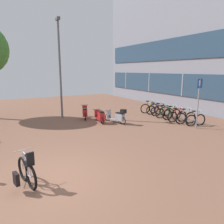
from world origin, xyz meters
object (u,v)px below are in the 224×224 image
object	(u,v)px
bicycle_rack_07	(149,108)
parking_sign	(198,98)
bicycle_rack_03	(172,114)
lamp_post	(60,64)
bicycle_rack_00	(195,120)
bicycle_rack_02	(177,116)
scooter_mid	(100,116)
bicycle_rack_04	(165,113)
bicycle_rack_05	(160,111)
scooter_near	(118,116)
bicycle_foreground	(26,172)
scooter_far	(85,113)
bicycle_rack_06	(155,110)
bicycle_rack_01	(186,118)

from	to	relation	value
bicycle_rack_07	parking_sign	xyz separation A→B (m)	(-0.44, -4.69, 1.34)
bicycle_rack_03	lamp_post	xyz separation A→B (m)	(-6.18, 4.19, 3.24)
bicycle_rack_00	bicycle_rack_02	world-z (taller)	bicycle_rack_00
bicycle_rack_02	scooter_mid	xyz separation A→B (m)	(-4.38, 2.16, 0.06)
bicycle_rack_04	scooter_mid	distance (m)	4.55
bicycle_rack_02	bicycle_rack_07	distance (m)	3.05
bicycle_rack_05	scooter_near	world-z (taller)	bicycle_rack_05
bicycle_rack_03	scooter_near	xyz separation A→B (m)	(-3.65, 0.85, 0.08)
bicycle_foreground	scooter_far	size ratio (longest dim) A/B	0.81
bicycle_foreground	parking_sign	size ratio (longest dim) A/B	0.50
bicycle_foreground	scooter_near	xyz separation A→B (m)	(5.86, 4.82, 0.03)
bicycle_rack_07	lamp_post	bearing A→B (deg)	164.36
scooter_far	bicycle_rack_02	bearing A→B (deg)	-36.61
bicycle_rack_04	bicycle_rack_06	distance (m)	1.23
bicycle_rack_07	scooter_mid	bearing A→B (deg)	-169.12
bicycle_foreground	bicycle_rack_01	xyz separation A→B (m)	(9.46, 2.76, -0.04)
scooter_near	lamp_post	world-z (taller)	lamp_post
bicycle_rack_04	parking_sign	size ratio (longest dim) A/B	0.47
bicycle_rack_01	bicycle_foreground	bearing A→B (deg)	-163.75
bicycle_rack_02	bicycle_rack_03	bearing A→B (deg)	77.44
bicycle_rack_00	bicycle_rack_02	distance (m)	1.24
bicycle_rack_07	lamp_post	size ratio (longest dim) A/B	0.21
scooter_mid	lamp_post	distance (m)	4.46
scooter_near	scooter_mid	bearing A→B (deg)	141.10
bicycle_rack_06	scooter_mid	bearing A→B (deg)	-176.56
bicycle_rack_07	scooter_far	size ratio (longest dim) A/B	0.81
bicycle_rack_00	bicycle_rack_02	xyz separation A→B (m)	(-0.23, 1.22, -0.00)
bicycle_rack_02	bicycle_rack_05	distance (m)	1.84
bicycle_rack_02	bicycle_rack_05	size ratio (longest dim) A/B	1.04
scooter_near	scooter_far	world-z (taller)	scooter_near
bicycle_rack_06	bicycle_rack_00	bearing A→B (deg)	-90.28
bicycle_rack_06	bicycle_rack_07	size ratio (longest dim) A/B	0.96
bicycle_rack_07	scooter_mid	world-z (taller)	bicycle_rack_07
bicycle_rack_03	scooter_far	size ratio (longest dim) A/B	0.80
parking_sign	bicycle_rack_00	bearing A→B (deg)	44.51
bicycle_rack_02	bicycle_rack_06	bearing A→B (deg)	84.27
bicycle_rack_04	scooter_near	bearing A→B (deg)	176.16
bicycle_rack_02	scooter_mid	distance (m)	4.89
bicycle_rack_02	bicycle_rack_03	world-z (taller)	bicycle_rack_03
bicycle_rack_01	bicycle_rack_02	world-z (taller)	bicycle_rack_01
bicycle_rack_05	bicycle_rack_02	bearing A→B (deg)	-97.20
bicycle_rack_03	bicycle_rack_04	world-z (taller)	bicycle_rack_03
bicycle_rack_07	scooter_near	world-z (taller)	bicycle_rack_07
bicycle_rack_06	bicycle_rack_07	bearing A→B (deg)	91.22
bicycle_foreground	bicycle_rack_05	world-z (taller)	bicycle_foreground
bicycle_rack_03	scooter_mid	size ratio (longest dim) A/B	0.79
bicycle_foreground	lamp_post	xyz separation A→B (m)	(3.34, 8.17, 3.19)
bicycle_rack_04	parking_sign	xyz separation A→B (m)	(-0.27, -2.86, 1.35)
scooter_near	scooter_mid	size ratio (longest dim) A/B	0.98
bicycle_rack_00	scooter_near	xyz separation A→B (m)	(-3.74, 2.68, 0.08)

